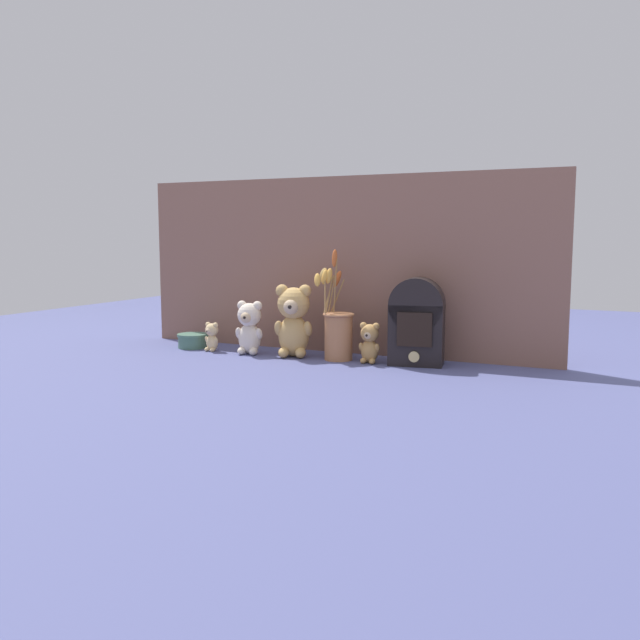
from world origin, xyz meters
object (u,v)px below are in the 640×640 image
teddy_bear_tiny (212,336)px  decorative_tin_tall (193,341)px  teddy_bear_small (369,342)px  flower_vase (338,329)px  teddy_bear_large (293,319)px  vintage_radio (417,321)px  teddy_bear_medium (249,326)px

teddy_bear_tiny → decorative_tin_tall: bearing=162.9°
teddy_bear_small → flower_vase: 0.12m
teddy_bear_large → decorative_tin_tall: size_ratio=2.17×
teddy_bear_large → decorative_tin_tall: teddy_bear_large is taller
teddy_bear_large → vintage_radio: vintage_radio is taller
teddy_bear_tiny → flower_vase: (0.47, 0.04, 0.05)m
teddy_bear_large → flower_vase: size_ratio=0.67×
teddy_bear_small → flower_vase: size_ratio=0.36×
teddy_bear_tiny → vintage_radio: (0.73, 0.06, 0.09)m
teddy_bear_small → teddy_bear_tiny: size_ratio=1.27×
teddy_bear_small → teddy_bear_large: bearing=179.8°
teddy_bear_large → vintage_radio: size_ratio=0.88×
teddy_bear_tiny → vintage_radio: size_ratio=0.37×
teddy_bear_small → vintage_radio: bearing=13.7°
teddy_bear_large → flower_vase: (0.16, 0.01, -0.03)m
teddy_bear_large → teddy_bear_tiny: teddy_bear_large is taller
teddy_bear_medium → vintage_radio: bearing=5.3°
teddy_bear_medium → teddy_bear_tiny: bearing=-177.3°
teddy_bear_small → decorative_tin_tall: bearing=179.4°
teddy_bear_small → decorative_tin_tall: size_ratio=1.17×
teddy_bear_large → flower_vase: 0.16m
teddy_bear_medium → vintage_radio: vintage_radio is taller
teddy_bear_large → teddy_bear_small: (0.27, -0.00, -0.06)m
flower_vase → vintage_radio: flower_vase is taller
teddy_bear_large → teddy_bear_medium: bearing=-173.2°
teddy_bear_large → teddy_bear_medium: (-0.16, -0.02, -0.03)m
decorative_tin_tall → teddy_bear_medium: bearing=-5.6°
teddy_bear_large → flower_vase: flower_vase is taller
teddy_bear_tiny → decorative_tin_tall: 0.11m
decorative_tin_tall → teddy_bear_small: bearing=-0.6°
teddy_bear_large → vintage_radio: 0.42m
teddy_bear_medium → teddy_bear_tiny: (-0.15, -0.01, -0.04)m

